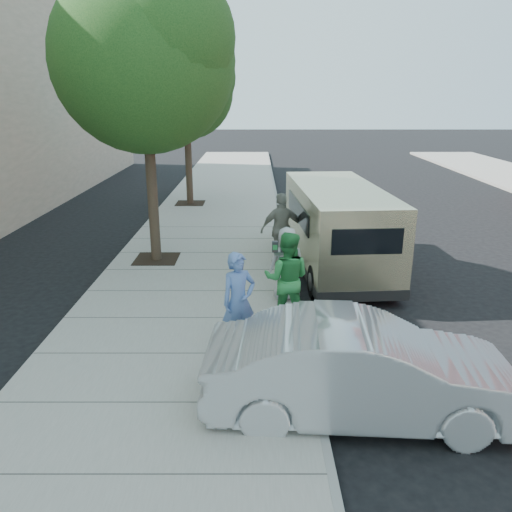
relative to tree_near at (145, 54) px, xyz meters
name	(u,v)px	position (x,y,z in m)	size (l,w,h in m)	color
ground	(235,296)	(2.25, -2.40, -5.55)	(120.00, 120.00, 0.00)	black
sidewalk	(192,294)	(1.25, -2.40, -5.47)	(5.00, 60.00, 0.15)	gray
curb_face	(295,294)	(3.69, -2.40, -5.47)	(0.12, 60.00, 0.16)	gray
tree_near	(145,54)	(0.00, 0.00, 0.00)	(4.62, 4.60, 7.53)	black
tree_far	(187,86)	(0.00, 7.60, -0.66)	(3.92, 3.80, 6.49)	black
parking_meter	(279,260)	(3.26, -3.29, -4.33)	(0.30, 0.11, 1.47)	gray
van	(336,226)	(4.93, -0.32, -4.34)	(2.44, 6.24, 2.27)	beige
sedan	(362,370)	(4.31, -7.00, -4.79)	(1.60, 4.59, 1.51)	#AEB1B5
person_officer	(239,301)	(2.45, -5.12, -4.50)	(0.66, 0.43, 1.80)	#5778B9
person_green_shirt	(287,279)	(3.37, -4.15, -4.44)	(0.93, 0.72, 1.91)	#2E8D42
person_gray_shirt	(287,264)	(3.45, -2.87, -4.56)	(0.81, 0.53, 1.66)	#ADADB0
person_striped_polo	(282,229)	(3.45, -0.46, -4.41)	(1.15, 0.48, 1.97)	gray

